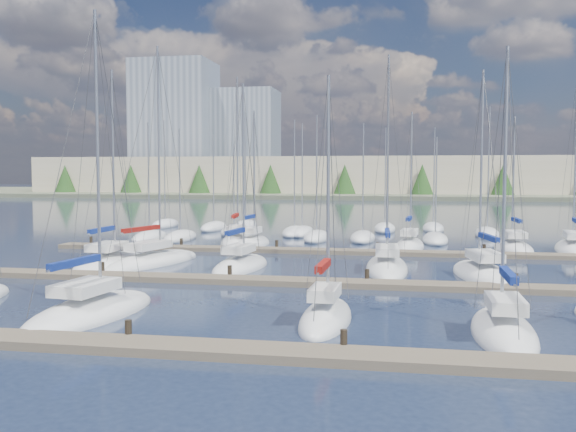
% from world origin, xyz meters
% --- Properties ---
extents(ground, '(400.00, 400.00, 0.00)m').
position_xyz_m(ground, '(0.00, 60.00, 0.00)').
color(ground, '#232E46').
rests_on(ground, ground).
extents(dock_near, '(44.00, 1.93, 1.10)m').
position_xyz_m(dock_near, '(0.00, 2.01, 0.15)').
color(dock_near, '#6B5E4C').
rests_on(dock_near, ground).
extents(dock_mid, '(44.00, 1.93, 1.10)m').
position_xyz_m(dock_mid, '(0.00, 16.01, 0.15)').
color(dock_mid, '#6B5E4C').
rests_on(dock_mid, ground).
extents(dock_far, '(44.00, 1.93, 1.10)m').
position_xyz_m(dock_far, '(0.00, 30.01, 0.15)').
color(dock_far, '#6B5E4C').
rests_on(dock_far, ground).
extents(sailboat_j, '(3.41, 7.76, 12.78)m').
position_xyz_m(sailboat_j, '(-4.45, 21.14, 0.18)').
color(sailboat_j, white).
rests_on(sailboat_j, ground).
extents(sailboat_e, '(2.40, 7.34, 11.89)m').
position_xyz_m(sailboat_e, '(9.84, 6.37, 0.19)').
color(sailboat_e, white).
rests_on(sailboat_e, ground).
extents(sailboat_r, '(3.86, 9.65, 15.16)m').
position_xyz_m(sailboat_r, '(19.33, 34.78, 0.19)').
color(sailboat_r, white).
rests_on(sailboat_r, ground).
extents(sailboat_l, '(4.20, 9.08, 13.17)m').
position_xyz_m(sailboat_l, '(10.69, 20.54, 0.17)').
color(sailboat_l, white).
rests_on(sailboat_l, ground).
extents(sailboat_o, '(2.80, 6.51, 12.22)m').
position_xyz_m(sailboat_o, '(-6.73, 34.02, 0.19)').
color(sailboat_o, white).
rests_on(sailboat_o, ground).
extents(sailboat_k, '(3.04, 9.83, 14.58)m').
position_xyz_m(sailboat_k, '(4.95, 22.40, 0.19)').
color(sailboat_k, white).
rests_on(sailboat_k, ground).
extents(sailboat_i, '(5.17, 10.10, 15.62)m').
position_xyz_m(sailboat_i, '(-10.88, 22.13, 0.19)').
color(sailboat_i, white).
rests_on(sailboat_i, ground).
extents(sailboat_d, '(2.20, 6.59, 11.10)m').
position_xyz_m(sailboat_d, '(2.83, 7.36, 0.19)').
color(sailboat_d, white).
rests_on(sailboat_d, ground).
extents(sailboat_p, '(2.96, 7.09, 11.98)m').
position_xyz_m(sailboat_p, '(6.48, 34.54, 0.19)').
color(sailboat_p, white).
rests_on(sailboat_p, ground).
extents(sailboat_q, '(3.01, 7.92, 11.49)m').
position_xyz_m(sailboat_q, '(14.67, 34.45, 0.17)').
color(sailboat_q, white).
rests_on(sailboat_q, ground).
extents(sailboat_h, '(3.44, 8.41, 13.90)m').
position_xyz_m(sailboat_h, '(-13.44, 20.91, 0.18)').
color(sailboat_h, white).
rests_on(sailboat_h, ground).
extents(sailboat_n, '(3.74, 8.88, 15.39)m').
position_xyz_m(sailboat_n, '(-8.50, 35.47, 0.20)').
color(sailboat_n, white).
rests_on(sailboat_n, ground).
extents(sailboat_c, '(4.29, 8.88, 14.14)m').
position_xyz_m(sailboat_c, '(-7.46, 6.72, 0.18)').
color(sailboat_c, white).
rests_on(sailboat_c, ground).
extents(distant_boats, '(36.93, 20.75, 13.30)m').
position_xyz_m(distant_boats, '(-4.34, 43.76, 0.29)').
color(distant_boats, '#9EA0A5').
rests_on(distant_boats, ground).
extents(shoreline, '(400.00, 60.00, 38.00)m').
position_xyz_m(shoreline, '(-13.29, 149.77, 7.44)').
color(shoreline, '#666B51').
rests_on(shoreline, ground).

